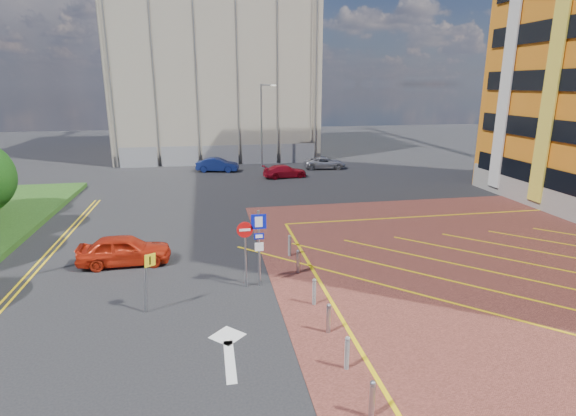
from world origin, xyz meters
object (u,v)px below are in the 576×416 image
object	(u,v)px
lamp_back	(262,123)
car_red_left	(125,250)
car_blue_back	(217,165)
car_silver_back	(325,163)
sign_cluster	(254,241)
car_red_back	(285,171)
warning_sign	(147,275)

from	to	relation	value
lamp_back	car_red_left	size ratio (longest dim) A/B	1.97
lamp_back	car_blue_back	xyz separation A→B (m)	(-4.50, -1.54, -3.72)
car_silver_back	sign_cluster	bearing A→B (deg)	165.06
car_red_back	warning_sign	bearing A→B (deg)	151.63
sign_cluster	car_red_back	world-z (taller)	sign_cluster
car_red_left	car_blue_back	world-z (taller)	car_red_left
warning_sign	car_red_back	distance (m)	24.75
warning_sign	car_red_left	distance (m)	5.17
car_blue_back	car_red_back	distance (m)	6.95
car_red_left	car_red_back	size ratio (longest dim) A/B	1.05
car_silver_back	lamp_back	bearing A→B (deg)	78.25
sign_cluster	car_red_left	bearing A→B (deg)	148.55
car_silver_back	car_red_back	bearing A→B (deg)	133.87
car_blue_back	lamp_back	bearing A→B (deg)	-58.26
car_red_left	car_red_back	bearing A→B (deg)	-31.34
lamp_back	car_red_left	bearing A→B (deg)	-111.59
car_red_back	sign_cluster	bearing A→B (deg)	159.81
sign_cluster	car_blue_back	bearing A→B (deg)	91.62
lamp_back	car_red_back	size ratio (longest dim) A/B	2.07
lamp_back	car_silver_back	xyz separation A→B (m)	(5.84, -1.87, -3.80)
lamp_back	car_red_left	xyz separation A→B (m)	(-9.35, -23.61, -3.67)
lamp_back	car_blue_back	distance (m)	6.04
car_red_left	car_silver_back	distance (m)	26.52
car_blue_back	car_silver_back	xyz separation A→B (m)	(10.34, -0.32, -0.08)
lamp_back	sign_cluster	size ratio (longest dim) A/B	2.50
car_red_left	car_blue_back	distance (m)	22.60
sign_cluster	car_blue_back	xyz separation A→B (m)	(-0.72, 25.47, -1.31)
lamp_back	car_red_left	distance (m)	25.66
car_silver_back	car_blue_back	bearing A→B (deg)	94.20
lamp_back	car_red_back	world-z (taller)	lamp_back
sign_cluster	car_silver_back	bearing A→B (deg)	69.06
sign_cluster	warning_sign	xyz separation A→B (m)	(-3.95, -1.46, -0.52)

